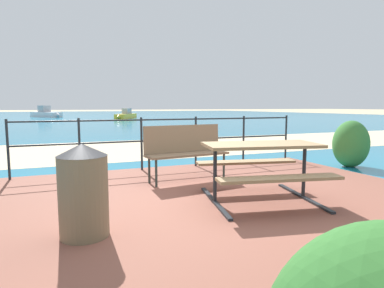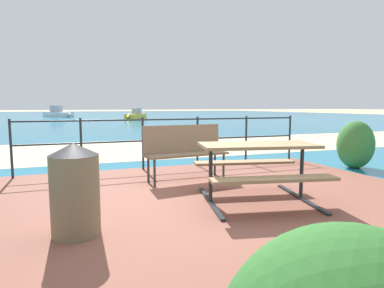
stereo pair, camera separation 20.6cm
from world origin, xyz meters
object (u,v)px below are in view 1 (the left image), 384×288
park_bench (185,147)px  boat_mid (126,115)px  trash_bin (83,190)px  boat_near (46,113)px  picnic_table (261,158)px

park_bench → boat_mid: size_ratio=0.32×
park_bench → boat_mid: (4.69, 30.21, -0.26)m
park_bench → trash_bin: bearing=-139.7°
trash_bin → boat_mid: 32.81m
boat_near → boat_mid: boat_near is taller
trash_bin → boat_mid: size_ratio=0.20×
picnic_table → boat_mid: bearing=94.1°
trash_bin → picnic_table: bearing=9.5°
park_bench → boat_near: boat_near is taller
boat_near → boat_mid: 11.64m
picnic_table → trash_bin: bearing=-158.9°
boat_mid → picnic_table: bearing=22.0°
picnic_table → trash_bin: size_ratio=1.92×
park_bench → boat_mid: 30.57m
picnic_table → trash_bin: (-2.31, -0.39, -0.12)m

